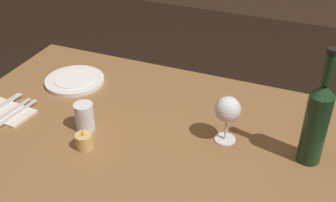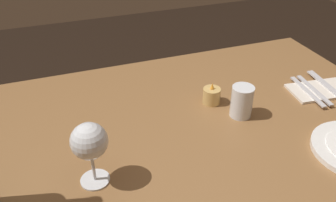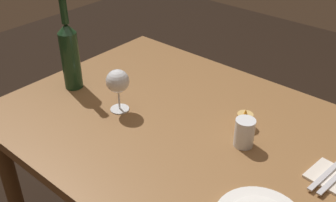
# 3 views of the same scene
# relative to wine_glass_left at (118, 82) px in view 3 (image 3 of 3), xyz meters

# --- Properties ---
(dining_table) EXTENTS (1.30, 0.90, 0.74)m
(dining_table) POSITION_rel_wine_glass_left_xyz_m (0.26, 0.08, -0.20)
(dining_table) COLOR olive
(dining_table) RESTS_ON ground
(wine_glass_left) EXTENTS (0.08, 0.08, 0.15)m
(wine_glass_left) POSITION_rel_wine_glass_left_xyz_m (0.00, 0.00, 0.00)
(wine_glass_left) COLOR white
(wine_glass_left) RESTS_ON dining_table
(wine_bottle) EXTENTS (0.07, 0.07, 0.36)m
(wine_bottle) POSITION_rel_wine_glass_left_xyz_m (-0.25, -0.00, 0.03)
(wine_bottle) COLOR #19381E
(wine_bottle) RESTS_ON dining_table
(water_tumbler) EXTENTS (0.06, 0.06, 0.09)m
(water_tumbler) POSITION_rel_wine_glass_left_xyz_m (0.43, 0.11, -0.07)
(water_tumbler) COLOR white
(water_tumbler) RESTS_ON dining_table
(votive_candle) EXTENTS (0.05, 0.05, 0.07)m
(votive_candle) POSITION_rel_wine_glass_left_xyz_m (0.38, 0.20, -0.09)
(votive_candle) COLOR #DBB266
(votive_candle) RESTS_ON dining_table
(fork_inner) EXTENTS (0.03, 0.18, 0.00)m
(fork_inner) POSITION_rel_wine_glass_left_xyz_m (0.71, 0.14, -0.10)
(fork_inner) COLOR silver
(fork_inner) RESTS_ON folded_napkin
(fork_outer) EXTENTS (0.03, 0.18, 0.00)m
(fork_outer) POSITION_rel_wine_glass_left_xyz_m (0.68, 0.14, -0.10)
(fork_outer) COLOR silver
(fork_outer) RESTS_ON folded_napkin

